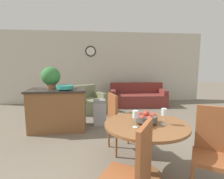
% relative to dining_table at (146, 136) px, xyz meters
% --- Properties ---
extents(wall_back, '(8.00, 0.09, 2.70)m').
position_rel_dining_table_xyz_m(wall_back, '(-0.24, 4.73, 0.77)').
color(wall_back, beige).
rests_on(wall_back, ground_plane).
extents(dining_table, '(1.08, 1.08, 0.75)m').
position_rel_dining_table_xyz_m(dining_table, '(0.00, 0.00, 0.00)').
color(dining_table, brown).
rests_on(dining_table, ground_plane).
extents(dining_chair_near_left, '(0.58, 0.58, 1.01)m').
position_rel_dining_table_xyz_m(dining_chair_near_left, '(-0.35, -0.69, -0.03)').
color(dining_chair_near_left, brown).
rests_on(dining_chair_near_left, ground_plane).
extents(dining_chair_near_right, '(0.58, 0.58, 1.01)m').
position_rel_dining_table_xyz_m(dining_chair_near_right, '(0.69, -0.35, -0.03)').
color(dining_chair_near_right, brown).
rests_on(dining_chair_near_right, ground_plane).
extents(dining_chair_far_side, '(0.50, 0.50, 1.01)m').
position_rel_dining_table_xyz_m(dining_chair_far_side, '(-0.24, 0.73, -0.03)').
color(dining_chair_far_side, brown).
rests_on(dining_chair_far_side, ground_plane).
extents(fruit_bowl, '(0.28, 0.28, 0.17)m').
position_rel_dining_table_xyz_m(fruit_bowl, '(-0.00, 0.00, 0.24)').
color(fruit_bowl, '#4C4742').
rests_on(fruit_bowl, dining_table).
extents(wine_glass_left, '(0.07, 0.07, 0.21)m').
position_rel_dining_table_xyz_m(wine_glass_left, '(-0.18, -0.12, 0.32)').
color(wine_glass_left, silver).
rests_on(wine_glass_left, dining_table).
extents(wine_glass_right, '(0.07, 0.07, 0.21)m').
position_rel_dining_table_xyz_m(wine_glass_right, '(0.20, -0.07, 0.32)').
color(wine_glass_right, silver).
rests_on(wine_glass_right, dining_table).
extents(kitchen_island, '(1.28, 0.75, 0.94)m').
position_rel_dining_table_xyz_m(kitchen_island, '(-1.45, 1.93, -0.11)').
color(kitchen_island, brown).
rests_on(kitchen_island, ground_plane).
extents(teal_bowl, '(0.36, 0.36, 0.10)m').
position_rel_dining_table_xyz_m(teal_bowl, '(-1.26, 1.79, 0.42)').
color(teal_bowl, teal).
rests_on(teal_bowl, kitchen_island).
extents(potted_plant, '(0.43, 0.43, 0.50)m').
position_rel_dining_table_xyz_m(potted_plant, '(-1.60, 2.05, 0.63)').
color(potted_plant, '#A36642').
rests_on(potted_plant, kitchen_island).
extents(trash_bin, '(0.30, 0.26, 0.63)m').
position_rel_dining_table_xyz_m(trash_bin, '(-0.49, 2.10, -0.26)').
color(trash_bin, '#9E9EA3').
rests_on(trash_bin, ground_plane).
extents(couch, '(2.02, 1.04, 0.80)m').
position_rel_dining_table_xyz_m(couch, '(0.98, 3.98, -0.30)').
color(couch, maroon).
rests_on(couch, ground_plane).
extents(armchair, '(1.20, 1.19, 0.80)m').
position_rel_dining_table_xyz_m(armchair, '(-0.81, 3.43, -0.30)').
color(armchair, '#7A7F5B').
rests_on(armchair, ground_plane).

